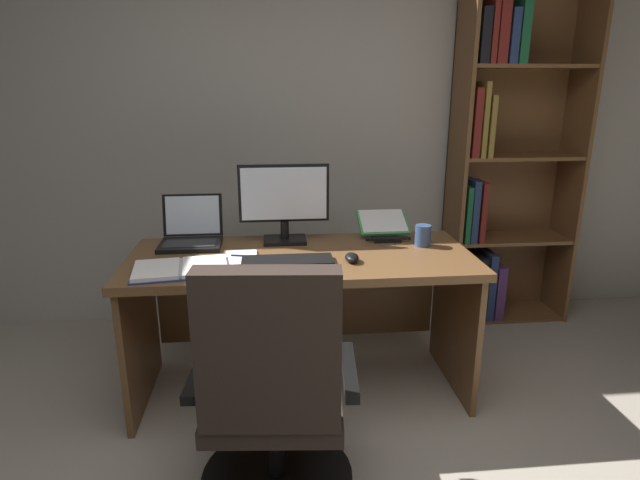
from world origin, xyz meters
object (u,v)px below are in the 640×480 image
at_px(office_chair, 273,406).
at_px(coffee_mug, 423,235).
at_px(keyboard, 287,261).
at_px(notepad, 241,258).
at_px(monitor, 284,204).
at_px(bookshelf, 500,164).
at_px(reading_stand_with_book, 383,225).
at_px(computer_mouse, 352,258).
at_px(laptop, 191,234).
at_px(desk, 301,288).
at_px(pen, 245,256).
at_px(open_binder, 181,269).

height_order(office_chair, coffee_mug, office_chair).
height_order(keyboard, notepad, keyboard).
height_order(monitor, coffee_mug, monitor).
height_order(bookshelf, reading_stand_with_book, bookshelf).
height_order(computer_mouse, notepad, computer_mouse).
bearing_deg(office_chair, coffee_mug, 52.00).
distance_m(office_chair, laptop, 1.13).
bearing_deg(desk, coffee_mug, 0.95).
relative_size(notepad, pen, 1.50).
bearing_deg(notepad, keyboard, -23.71).
distance_m(desk, reading_stand_with_book, 0.57).
height_order(desk, open_binder, open_binder).
distance_m(monitor, reading_stand_with_book, 0.56).
relative_size(laptop, pen, 2.20).
height_order(desk, reading_stand_with_book, reading_stand_with_book).
relative_size(reading_stand_with_book, notepad, 1.26).
relative_size(reading_stand_with_book, open_binder, 0.59).
bearing_deg(laptop, notepad, -44.74).
bearing_deg(monitor, laptop, 179.66).
distance_m(monitor, notepad, 0.39).
bearing_deg(office_chair, keyboard, 87.59).
relative_size(reading_stand_with_book, pen, 1.89).
bearing_deg(computer_mouse, coffee_mug, 28.05).
bearing_deg(notepad, pen, 0.00).
height_order(office_chair, notepad, office_chair).
relative_size(desk, monitor, 3.59).
xyz_separation_m(monitor, open_binder, (-0.47, -0.40, -0.19)).
bearing_deg(monitor, open_binder, -139.50).
distance_m(laptop, computer_mouse, 0.86).
distance_m(keyboard, coffee_mug, 0.73).
xyz_separation_m(bookshelf, reading_stand_with_book, (-0.86, -0.51, -0.25)).
relative_size(laptop, keyboard, 0.73).
bearing_deg(coffee_mug, open_binder, -167.38).
relative_size(computer_mouse, open_binder, 0.23).
bearing_deg(bookshelf, open_binder, -152.60).
xyz_separation_m(bookshelf, laptop, (-1.88, -0.56, -0.25)).
height_order(reading_stand_with_book, pen, reading_stand_with_book).
distance_m(office_chair, notepad, 0.80).
distance_m(laptop, reading_stand_with_book, 1.02).
xyz_separation_m(laptop, reading_stand_with_book, (1.02, 0.05, 0.01)).
height_order(reading_stand_with_book, notepad, reading_stand_with_book).
relative_size(keyboard, reading_stand_with_book, 1.58).
distance_m(notepad, coffee_mug, 0.92).
distance_m(desk, bookshelf, 1.60).
bearing_deg(bookshelf, office_chair, -133.81).
height_order(desk, notepad, notepad).
height_order(monitor, laptop, monitor).
bearing_deg(coffee_mug, pen, -172.49).
bearing_deg(computer_mouse, desk, 138.49).
relative_size(notepad, coffee_mug, 1.93).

